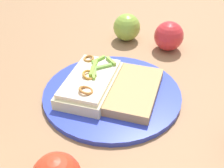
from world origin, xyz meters
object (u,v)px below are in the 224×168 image
at_px(sandwich, 91,81).
at_px(bread_slice_side, 134,91).
at_px(apple_4, 169,36).
at_px(apple_2, 127,27).
at_px(plate, 112,93).

bearing_deg(sandwich, bread_slice_side, -90.29).
height_order(sandwich, apple_4, apple_4).
height_order(apple_2, apple_4, apple_4).
height_order(plate, apple_2, apple_2).
bearing_deg(plate, sandwich, -5.54).
relative_size(plate, apple_2, 3.82).
bearing_deg(apple_2, apple_4, 164.39).
distance_m(plate, sandwich, 0.05).
distance_m(apple_2, apple_4, 0.13).
bearing_deg(apple_4, sandwich, 56.05).
relative_size(bread_slice_side, apple_2, 2.22).
bearing_deg(apple_2, bread_slice_side, 102.38).
height_order(plate, sandwich, sandwich).
xyz_separation_m(sandwich, bread_slice_side, (-0.10, 0.01, -0.01)).
relative_size(apple_2, apple_4, 0.98).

